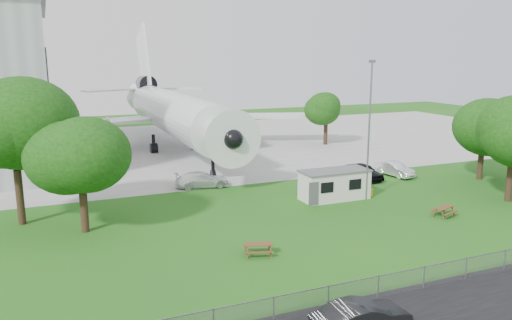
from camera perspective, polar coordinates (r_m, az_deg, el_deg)
name	(u,v)px	position (r m, az deg, el deg)	size (l,w,h in m)	color
ground	(320,235)	(36.13, 7.33, -8.45)	(160.00, 160.00, 0.00)	#2C721A
concrete_apron	(184,146)	(70.51, -8.24, 1.57)	(120.00, 46.00, 0.03)	#B7B7B2
airliner	(172,111)	(67.23, -9.56, 5.55)	(46.36, 47.73, 17.69)	white
site_cabin	(335,184)	(44.62, 8.97, -2.78)	(6.75, 2.70, 2.62)	silver
picnic_west	(258,255)	(32.40, 0.25, -10.80)	(1.80, 1.50, 0.76)	brown
picnic_east	(444,216)	(42.44, 20.64, -6.03)	(1.80, 1.50, 0.76)	brown
fence	(408,292)	(28.99, 17.01, -14.20)	(58.00, 0.04, 1.30)	gray
lamp_mast	(369,132)	(44.06, 12.78, 3.11)	(0.16, 0.16, 12.00)	slate
tree_west_big	(13,130)	(40.32, -26.02, 3.14)	(8.58, 8.58, 11.50)	#382619
tree_west_small	(80,161)	(37.08, -19.42, -0.10)	(6.95, 6.95, 8.71)	#382619
tree_east_back	(484,128)	(55.38, 24.59, 3.39)	(6.94, 6.94, 8.82)	#382619
tree_far_apron	(326,107)	(71.23, 8.04, 5.97)	(5.15, 5.15, 7.90)	#382619
car_centre_sedan	(361,319)	(24.18, 11.95, -17.36)	(1.66, 4.76, 1.57)	black
car_ne_hatch	(364,172)	(52.30, 12.23, -1.31)	(1.89, 4.69, 1.60)	black
car_ne_sedan	(395,169)	(54.48, 15.57, -1.03)	(1.55, 4.44, 1.46)	white
car_apron_van	(202,180)	(48.31, -6.21, -2.26)	(2.09, 5.13, 1.49)	white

